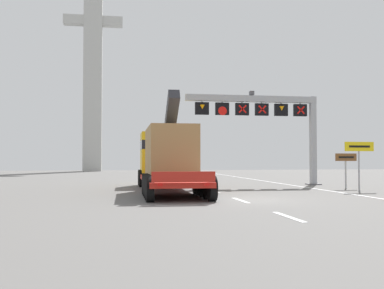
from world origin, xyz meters
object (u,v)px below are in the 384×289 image
at_px(overhead_lane_gantry, 268,113).
at_px(bridge_pylon_distant, 93,47).
at_px(exit_sign_yellow, 359,153).
at_px(tourist_info_sign_brown, 346,162).
at_px(heavy_haul_truck_red, 166,157).

relative_size(overhead_lane_gantry, bridge_pylon_distant, 0.26).
distance_m(exit_sign_yellow, tourist_info_sign_brown, 2.05).
xyz_separation_m(heavy_haul_truck_red, tourist_info_sign_brown, (11.29, -0.39, -0.33)).
height_order(heavy_haul_truck_red, exit_sign_yellow, heavy_haul_truck_red).
bearing_deg(heavy_haul_truck_red, exit_sign_yellow, -12.00).
distance_m(heavy_haul_truck_red, exit_sign_yellow, 11.33).
height_order(overhead_lane_gantry, bridge_pylon_distant, bridge_pylon_distant).
distance_m(overhead_lane_gantry, tourist_info_sign_brown, 6.61).
relative_size(tourist_info_sign_brown, bridge_pylon_distant, 0.06).
xyz_separation_m(exit_sign_yellow, bridge_pylon_distant, (-18.03, 46.21, 17.01)).
bearing_deg(bridge_pylon_distant, heavy_haul_truck_red, -81.00).
relative_size(overhead_lane_gantry, exit_sign_yellow, 3.44).
xyz_separation_m(heavy_haul_truck_red, exit_sign_yellow, (11.08, -2.36, 0.21)).
bearing_deg(tourist_info_sign_brown, heavy_haul_truck_red, 178.00).
bearing_deg(bridge_pylon_distant, overhead_lane_gantry, -69.88).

